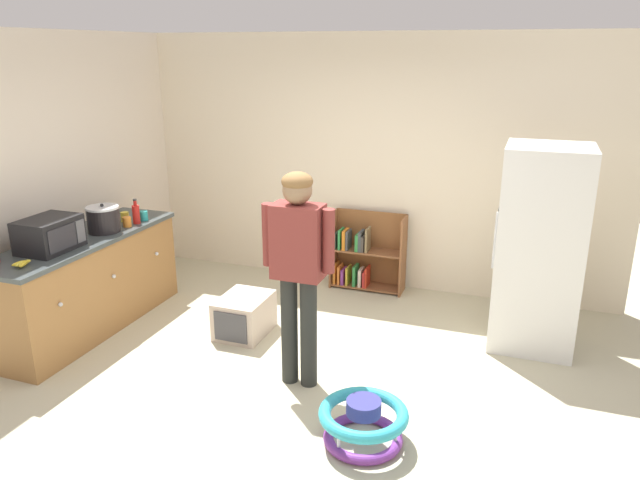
{
  "coord_description": "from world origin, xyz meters",
  "views": [
    {
      "loc": [
        1.6,
        -3.86,
        2.54
      ],
      "look_at": [
        -0.03,
        0.68,
        0.99
      ],
      "focal_mm": 33.69,
      "sensor_mm": 36.0,
      "label": 1
    }
  ],
  "objects_px": {
    "baby_walker": "(363,422)",
    "ketchup_bottle": "(136,214)",
    "crock_pot": "(103,219)",
    "teal_cup": "(144,216)",
    "microwave": "(49,234)",
    "standing_person": "(298,259)",
    "banana_bunch": "(23,263)",
    "yellow_cup": "(125,217)",
    "refrigerator": "(540,249)",
    "pet_carrier": "(244,315)",
    "orange_cup": "(127,222)",
    "blue_cup": "(61,229)",
    "bookshelf": "(364,255)",
    "kitchen_counter": "(87,283)"
  },
  "relations": [
    {
      "from": "baby_walker",
      "to": "ketchup_bottle",
      "type": "xyz_separation_m",
      "value": [
        -2.7,
        1.36,
        0.84
      ]
    },
    {
      "from": "crock_pot",
      "to": "teal_cup",
      "type": "distance_m",
      "value": 0.47
    },
    {
      "from": "baby_walker",
      "to": "microwave",
      "type": "height_order",
      "value": "microwave"
    },
    {
      "from": "standing_person",
      "to": "teal_cup",
      "type": "bearing_deg",
      "value": 155.85
    },
    {
      "from": "ketchup_bottle",
      "to": "banana_bunch",
      "type": "bearing_deg",
      "value": -94.19
    },
    {
      "from": "microwave",
      "to": "yellow_cup",
      "type": "height_order",
      "value": "microwave"
    },
    {
      "from": "refrigerator",
      "to": "ketchup_bottle",
      "type": "xyz_separation_m",
      "value": [
        -3.72,
        -0.54,
        0.11
      ]
    },
    {
      "from": "pet_carrier",
      "to": "teal_cup",
      "type": "bearing_deg",
      "value": 167.11
    },
    {
      "from": "refrigerator",
      "to": "teal_cup",
      "type": "bearing_deg",
      "value": -173.46
    },
    {
      "from": "pet_carrier",
      "to": "orange_cup",
      "type": "relative_size",
      "value": 5.81
    },
    {
      "from": "refrigerator",
      "to": "crock_pot",
      "type": "xyz_separation_m",
      "value": [
        -3.83,
        -0.87,
        0.13
      ]
    },
    {
      "from": "pet_carrier",
      "to": "yellow_cup",
      "type": "distance_m",
      "value": 1.58
    },
    {
      "from": "standing_person",
      "to": "microwave",
      "type": "xyz_separation_m",
      "value": [
        -2.2,
        -0.14,
        0.0
      ]
    },
    {
      "from": "banana_bunch",
      "to": "blue_cup",
      "type": "height_order",
      "value": "blue_cup"
    },
    {
      "from": "bookshelf",
      "to": "microwave",
      "type": "bearing_deg",
      "value": -133.61
    },
    {
      "from": "refrigerator",
      "to": "kitchen_counter",
      "type": "bearing_deg",
      "value": -164.54
    },
    {
      "from": "standing_person",
      "to": "blue_cup",
      "type": "height_order",
      "value": "standing_person"
    },
    {
      "from": "bookshelf",
      "to": "pet_carrier",
      "type": "distance_m",
      "value": 1.65
    },
    {
      "from": "bookshelf",
      "to": "yellow_cup",
      "type": "bearing_deg",
      "value": -148.46
    },
    {
      "from": "pet_carrier",
      "to": "baby_walker",
      "type": "bearing_deg",
      "value": -38.82
    },
    {
      "from": "standing_person",
      "to": "banana_bunch",
      "type": "relative_size",
      "value": 10.89
    },
    {
      "from": "refrigerator",
      "to": "teal_cup",
      "type": "relative_size",
      "value": 18.74
    },
    {
      "from": "pet_carrier",
      "to": "yellow_cup",
      "type": "xyz_separation_m",
      "value": [
        -1.37,
        0.18,
        0.77
      ]
    },
    {
      "from": "standing_person",
      "to": "yellow_cup",
      "type": "xyz_separation_m",
      "value": [
        -2.17,
        0.81,
        -0.09
      ]
    },
    {
      "from": "blue_cup",
      "to": "orange_cup",
      "type": "distance_m",
      "value": 0.58
    },
    {
      "from": "kitchen_counter",
      "to": "pet_carrier",
      "type": "bearing_deg",
      "value": 14.94
    },
    {
      "from": "refrigerator",
      "to": "blue_cup",
      "type": "height_order",
      "value": "refrigerator"
    },
    {
      "from": "kitchen_counter",
      "to": "banana_bunch",
      "type": "relative_size",
      "value": 13.09
    },
    {
      "from": "pet_carrier",
      "to": "standing_person",
      "type": "bearing_deg",
      "value": -38.1
    },
    {
      "from": "bookshelf",
      "to": "ketchup_bottle",
      "type": "distance_m",
      "value": 2.42
    },
    {
      "from": "standing_person",
      "to": "microwave",
      "type": "relative_size",
      "value": 3.54
    },
    {
      "from": "microwave",
      "to": "banana_bunch",
      "type": "distance_m",
      "value": 0.42
    },
    {
      "from": "ketchup_bottle",
      "to": "orange_cup",
      "type": "relative_size",
      "value": 2.59
    },
    {
      "from": "standing_person",
      "to": "banana_bunch",
      "type": "distance_m",
      "value": 2.18
    },
    {
      "from": "refrigerator",
      "to": "orange_cup",
      "type": "distance_m",
      "value": 3.8
    },
    {
      "from": "refrigerator",
      "to": "bookshelf",
      "type": "distance_m",
      "value": 2.0
    },
    {
      "from": "standing_person",
      "to": "pet_carrier",
      "type": "distance_m",
      "value": 1.33
    },
    {
      "from": "orange_cup",
      "to": "blue_cup",
      "type": "bearing_deg",
      "value": -135.34
    },
    {
      "from": "ketchup_bottle",
      "to": "pet_carrier",
      "type": "bearing_deg",
      "value": -7.64
    },
    {
      "from": "kitchen_counter",
      "to": "teal_cup",
      "type": "height_order",
      "value": "teal_cup"
    },
    {
      "from": "pet_carrier",
      "to": "teal_cup",
      "type": "height_order",
      "value": "teal_cup"
    },
    {
      "from": "banana_bunch",
      "to": "orange_cup",
      "type": "xyz_separation_m",
      "value": [
        0.08,
        1.2,
        0.02
      ]
    },
    {
      "from": "bookshelf",
      "to": "baby_walker",
      "type": "height_order",
      "value": "bookshelf"
    },
    {
      "from": "crock_pot",
      "to": "banana_bunch",
      "type": "distance_m",
      "value": 1.0
    },
    {
      "from": "bookshelf",
      "to": "blue_cup",
      "type": "relative_size",
      "value": 8.95
    },
    {
      "from": "banana_bunch",
      "to": "bookshelf",
      "type": "bearing_deg",
      "value": 52.24
    },
    {
      "from": "bookshelf",
      "to": "teal_cup",
      "type": "distance_m",
      "value": 2.35
    },
    {
      "from": "standing_person",
      "to": "ketchup_bottle",
      "type": "xyz_separation_m",
      "value": [
        -2.02,
        0.79,
        -0.04
      ]
    },
    {
      "from": "microwave",
      "to": "crock_pot",
      "type": "relative_size",
      "value": 1.61
    },
    {
      "from": "bookshelf",
      "to": "blue_cup",
      "type": "bearing_deg",
      "value": -142.24
    }
  ]
}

